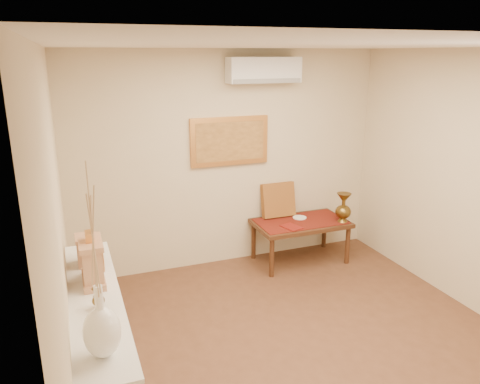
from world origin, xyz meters
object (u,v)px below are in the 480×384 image
display_ledge (100,355)px  brass_urn_tall (344,204)px  white_vase (96,267)px  low_table (301,226)px  wooden_chest (87,250)px  mantel_clock (92,261)px

display_ledge → brass_urn_tall: bearing=27.8°
white_vase → low_table: bearing=44.3°
brass_urn_tall → display_ledge: (-3.17, -1.67, -0.30)m
brass_urn_tall → low_table: size_ratio=0.38×
white_vase → wooden_chest: bearing=90.4°
brass_urn_tall → wooden_chest: wooden_chest is taller
brass_urn_tall → low_table: brass_urn_tall is taller
white_vase → display_ledge: size_ratio=0.55×
mantel_clock → wooden_chest: mantel_clock is taller
mantel_clock → wooden_chest: (-0.02, 0.36, -0.05)m
white_vase → brass_urn_tall: (3.16, 2.40, -0.75)m
white_vase → display_ledge: 1.28m
brass_urn_tall → display_ledge: brass_urn_tall is taller
brass_urn_tall → display_ledge: 3.59m
wooden_chest → white_vase: bearing=-89.6°
display_ledge → low_table: bearing=35.1°
mantel_clock → low_table: (2.66, 1.66, -0.67)m
mantel_clock → white_vase: bearing=-90.8°
mantel_clock → wooden_chest: bearing=93.8°
white_vase → brass_urn_tall: 4.04m
mantel_clock → low_table: bearing=31.9°
brass_urn_tall → mantel_clock: bearing=-155.3°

